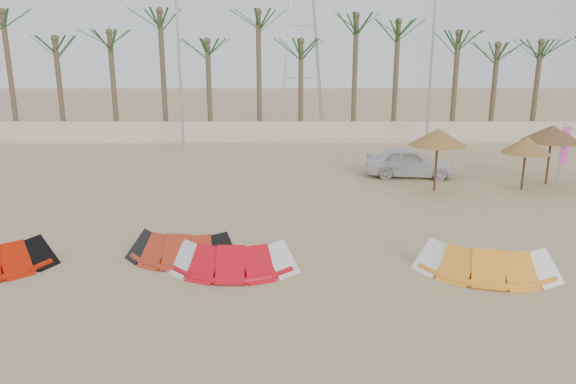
{
  "coord_description": "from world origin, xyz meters",
  "views": [
    {
      "loc": [
        -0.04,
        -11.9,
        6.25
      ],
      "look_at": [
        0.0,
        6.0,
        1.3
      ],
      "focal_mm": 35.0,
      "sensor_mm": 36.0,
      "label": 1
    }
  ],
  "objects_px": {
    "kite_red_right": "(234,254)",
    "car": "(409,162)",
    "kite_orange": "(483,257)",
    "kite_red_mid": "(183,243)",
    "parasol_left": "(438,137)",
    "parasol_right": "(552,133)",
    "parasol_mid": "(526,145)"
  },
  "relations": [
    {
      "from": "kite_red_right",
      "to": "car",
      "type": "bearing_deg",
      "value": 56.27
    },
    {
      "from": "kite_orange",
      "to": "kite_red_mid",
      "type": "bearing_deg",
      "value": 172.86
    },
    {
      "from": "parasol_left",
      "to": "parasol_right",
      "type": "height_order",
      "value": "parasol_left"
    },
    {
      "from": "kite_red_mid",
      "to": "kite_orange",
      "type": "xyz_separation_m",
      "value": [
        8.44,
        -1.06,
        0.0
      ]
    },
    {
      "from": "car",
      "to": "parasol_right",
      "type": "bearing_deg",
      "value": -97.12
    },
    {
      "from": "car",
      "to": "kite_orange",
      "type": "bearing_deg",
      "value": -174.88
    },
    {
      "from": "kite_red_mid",
      "to": "kite_red_right",
      "type": "bearing_deg",
      "value": -27.33
    },
    {
      "from": "kite_orange",
      "to": "parasol_right",
      "type": "bearing_deg",
      "value": 57.65
    },
    {
      "from": "parasol_left",
      "to": "car",
      "type": "bearing_deg",
      "value": 102.82
    },
    {
      "from": "kite_orange",
      "to": "parasol_left",
      "type": "bearing_deg",
      "value": 84.44
    },
    {
      "from": "kite_orange",
      "to": "car",
      "type": "distance_m",
      "value": 10.92
    },
    {
      "from": "kite_orange",
      "to": "parasol_mid",
      "type": "height_order",
      "value": "parasol_mid"
    },
    {
      "from": "kite_red_right",
      "to": "parasol_left",
      "type": "height_order",
      "value": "parasol_left"
    },
    {
      "from": "kite_red_mid",
      "to": "kite_orange",
      "type": "distance_m",
      "value": 8.51
    },
    {
      "from": "kite_red_mid",
      "to": "car",
      "type": "height_order",
      "value": "car"
    },
    {
      "from": "kite_orange",
      "to": "parasol_right",
      "type": "height_order",
      "value": "parasol_right"
    },
    {
      "from": "kite_red_right",
      "to": "kite_orange",
      "type": "xyz_separation_m",
      "value": [
        6.88,
        -0.25,
        0.0
      ]
    },
    {
      "from": "parasol_left",
      "to": "parasol_right",
      "type": "xyz_separation_m",
      "value": [
        5.21,
        1.13,
        -0.04
      ]
    },
    {
      "from": "parasol_mid",
      "to": "kite_orange",
      "type": "bearing_deg",
      "value": -118.06
    },
    {
      "from": "parasol_left",
      "to": "car",
      "type": "height_order",
      "value": "parasol_left"
    },
    {
      "from": "kite_orange",
      "to": "car",
      "type": "height_order",
      "value": "car"
    },
    {
      "from": "parasol_right",
      "to": "car",
      "type": "height_order",
      "value": "parasol_right"
    },
    {
      "from": "kite_orange",
      "to": "parasol_left",
      "type": "relative_size",
      "value": 1.47
    },
    {
      "from": "kite_orange",
      "to": "parasol_left",
      "type": "height_order",
      "value": "parasol_left"
    },
    {
      "from": "kite_red_right",
      "to": "kite_orange",
      "type": "distance_m",
      "value": 6.88
    },
    {
      "from": "kite_red_right",
      "to": "kite_red_mid",
      "type": "bearing_deg",
      "value": 152.67
    },
    {
      "from": "kite_red_right",
      "to": "parasol_mid",
      "type": "distance_m",
      "value": 14.24
    },
    {
      "from": "parasol_mid",
      "to": "parasol_right",
      "type": "relative_size",
      "value": 0.88
    },
    {
      "from": "kite_red_right",
      "to": "car",
      "type": "distance_m",
      "value": 12.83
    },
    {
      "from": "kite_red_mid",
      "to": "kite_orange",
      "type": "bearing_deg",
      "value": -7.14
    },
    {
      "from": "kite_orange",
      "to": "parasol_right",
      "type": "xyz_separation_m",
      "value": [
        6.03,
        9.52,
        1.83
      ]
    },
    {
      "from": "parasol_left",
      "to": "car",
      "type": "relative_size",
      "value": 0.66
    }
  ]
}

